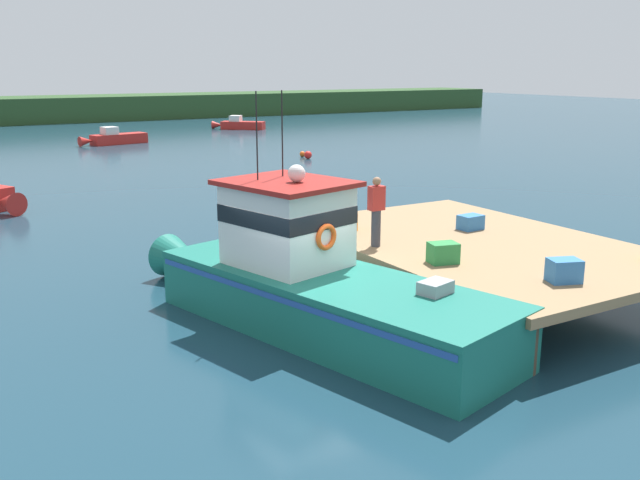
# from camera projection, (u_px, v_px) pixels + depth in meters

# --- Properties ---
(ground_plane) EXTENTS (200.00, 200.00, 0.00)m
(ground_plane) POSITION_uv_depth(u_px,v_px,m) (304.00, 325.00, 14.80)
(ground_plane) COLOR #193847
(dock) EXTENTS (6.00, 9.00, 1.20)m
(dock) POSITION_uv_depth(u_px,v_px,m) (477.00, 246.00, 16.93)
(dock) COLOR #4C3D2D
(dock) RESTS_ON ground
(main_fishing_boat) EXTENTS (4.46, 9.94, 4.80)m
(main_fishing_boat) POSITION_uv_depth(u_px,v_px,m) (309.00, 280.00, 14.49)
(main_fishing_boat) COLOR #196B5B
(main_fishing_boat) RESTS_ON ground
(crate_single_far) EXTENTS (0.62, 0.47, 0.38)m
(crate_single_far) POSITION_uv_depth(u_px,v_px,m) (470.00, 222.00, 18.07)
(crate_single_far) COLOR #3370B2
(crate_single_far) RESTS_ON dock
(crate_stack_mid_dock) EXTENTS (0.72, 0.63, 0.45)m
(crate_stack_mid_dock) POSITION_uv_depth(u_px,v_px,m) (564.00, 271.00, 13.65)
(crate_stack_mid_dock) COLOR #3370B2
(crate_stack_mid_dock) RESTS_ON dock
(crate_single_by_cleat) EXTENTS (0.69, 0.58, 0.44)m
(crate_single_by_cleat) POSITION_uv_depth(u_px,v_px,m) (443.00, 253.00, 14.98)
(crate_single_by_cleat) COLOR #2D8442
(crate_single_by_cleat) RESTS_ON dock
(crate_stack_near_edge) EXTENTS (0.64, 0.50, 0.46)m
(crate_stack_near_edge) POSITION_uv_depth(u_px,v_px,m) (343.00, 222.00, 17.96)
(crate_stack_near_edge) COLOR orange
(crate_stack_near_edge) RESTS_ON dock
(deckhand_by_the_boat) EXTENTS (0.36, 0.22, 1.63)m
(deckhand_by_the_boat) POSITION_uv_depth(u_px,v_px,m) (376.00, 210.00, 16.22)
(deckhand_by_the_boat) COLOR #383842
(deckhand_by_the_boat) RESTS_ON dock
(moored_boat_off_the_point) EXTENTS (4.05, 3.77, 1.17)m
(moored_boat_off_the_point) POSITION_uv_depth(u_px,v_px,m) (239.00, 125.00, 60.76)
(moored_boat_off_the_point) COLOR red
(moored_boat_off_the_point) RESTS_ON ground
(moored_boat_far_left) EXTENTS (4.88, 1.94, 1.22)m
(moored_boat_far_left) POSITION_uv_depth(u_px,v_px,m) (115.00, 138.00, 49.05)
(moored_boat_far_left) COLOR red
(moored_boat_far_left) RESTS_ON ground
(mooring_buoy_channel_marker) EXTENTS (0.46, 0.46, 0.46)m
(mooring_buoy_channel_marker) POSITION_uv_depth(u_px,v_px,m) (308.00, 155.00, 41.32)
(mooring_buoy_channel_marker) COLOR red
(mooring_buoy_channel_marker) RESTS_ON ground
(mooring_buoy_spare_mooring) EXTENTS (0.50, 0.50, 0.50)m
(mooring_buoy_spare_mooring) POSITION_uv_depth(u_px,v_px,m) (260.00, 185.00, 30.62)
(mooring_buoy_spare_mooring) COLOR red
(mooring_buoy_spare_mooring) RESTS_ON ground
(mooring_buoy_outer) EXTENTS (0.44, 0.44, 0.44)m
(mooring_buoy_outer) POSITION_uv_depth(u_px,v_px,m) (378.00, 191.00, 29.46)
(mooring_buoy_outer) COLOR #EA5B19
(mooring_buoy_outer) RESTS_ON ground
(mooring_buoy_inshore) EXTENTS (0.34, 0.34, 0.34)m
(mooring_buoy_inshore) POSITION_uv_depth(u_px,v_px,m) (302.00, 154.00, 42.22)
(mooring_buoy_inshore) COLOR #EA5B19
(mooring_buoy_inshore) RESTS_ON ground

